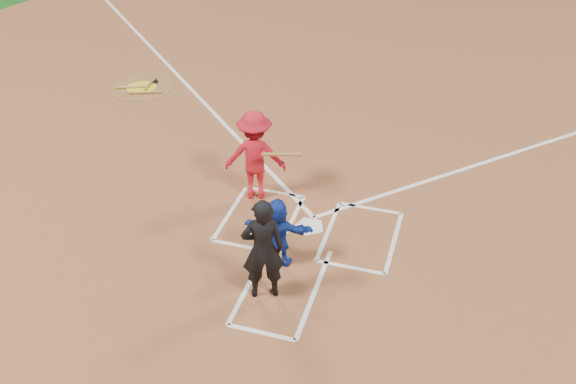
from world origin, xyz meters
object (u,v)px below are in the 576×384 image
(on_deck_circle, at_px, (141,88))
(catcher, at_px, (277,233))
(batter_at_plate, at_px, (255,156))
(umpire, at_px, (263,249))
(home_plate, at_px, (309,226))

(on_deck_circle, xyz_separation_m, catcher, (5.66, -5.75, 0.64))
(catcher, bearing_deg, batter_at_plate, -67.17)
(umpire, bearing_deg, catcher, -111.81)
(batter_at_plate, bearing_deg, home_plate, -28.52)
(home_plate, relative_size, on_deck_circle, 0.35)
(home_plate, bearing_deg, batter_at_plate, -28.52)
(catcher, height_order, batter_at_plate, batter_at_plate)
(catcher, xyz_separation_m, batter_at_plate, (-1.04, 1.85, 0.28))
(home_plate, xyz_separation_m, umpire, (-0.24, -1.96, 0.92))
(home_plate, bearing_deg, on_deck_circle, -37.88)
(catcher, bearing_deg, umpire, 85.40)
(home_plate, height_order, catcher, catcher)
(on_deck_circle, distance_m, catcher, 8.09)
(catcher, relative_size, umpire, 0.70)
(on_deck_circle, distance_m, umpire, 8.73)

